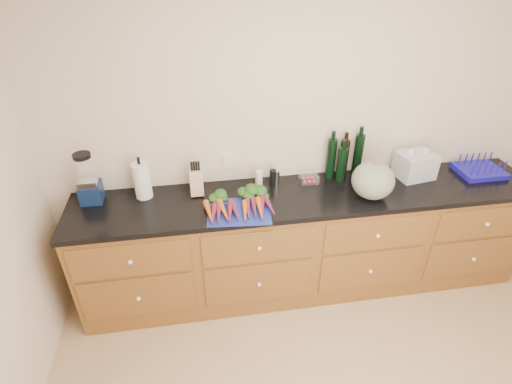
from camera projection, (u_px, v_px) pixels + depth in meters
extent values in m
cube|color=beige|center=(302.00, 133.00, 3.14)|extent=(4.10, 0.05, 2.60)
cube|color=brown|center=(306.00, 243.00, 3.33)|extent=(3.60, 0.60, 0.90)
cube|color=brown|center=(130.00, 261.00, 2.75)|extent=(0.82, 0.01, 0.28)
sphere|color=white|center=(130.00, 262.00, 2.74)|extent=(0.03, 0.03, 0.03)
cube|color=brown|center=(139.00, 297.00, 2.94)|extent=(0.82, 0.01, 0.38)
sphere|color=white|center=(138.00, 299.00, 2.93)|extent=(0.03, 0.03, 0.03)
cube|color=brown|center=(259.00, 247.00, 2.87)|extent=(0.82, 0.01, 0.28)
sphere|color=white|center=(259.00, 249.00, 2.86)|extent=(0.03, 0.03, 0.03)
cube|color=brown|center=(259.00, 283.00, 3.06)|extent=(0.82, 0.01, 0.38)
sphere|color=white|center=(259.00, 285.00, 3.05)|extent=(0.03, 0.03, 0.03)
cube|color=brown|center=(377.00, 235.00, 2.99)|extent=(0.82, 0.01, 0.28)
sphere|color=white|center=(378.00, 236.00, 2.98)|extent=(0.03, 0.03, 0.03)
cube|color=brown|center=(370.00, 270.00, 3.18)|extent=(0.82, 0.01, 0.38)
sphere|color=white|center=(371.00, 271.00, 3.17)|extent=(0.03, 0.03, 0.03)
cube|color=brown|center=(486.00, 223.00, 3.11)|extent=(0.82, 0.01, 0.28)
sphere|color=white|center=(488.00, 224.00, 3.10)|extent=(0.03, 0.03, 0.03)
cube|color=brown|center=(473.00, 258.00, 3.30)|extent=(0.82, 0.01, 0.38)
sphere|color=white|center=(474.00, 259.00, 3.29)|extent=(0.03, 0.03, 0.03)
cube|color=black|center=(310.00, 196.00, 3.08)|extent=(3.64, 0.62, 0.04)
cube|color=navy|center=(239.00, 211.00, 2.85)|extent=(0.48, 0.38, 0.01)
cone|color=orange|center=(209.00, 213.00, 2.79)|extent=(0.05, 0.22, 0.05)
cone|color=maroon|center=(214.00, 212.00, 2.80)|extent=(0.05, 0.22, 0.05)
cone|color=maroon|center=(219.00, 212.00, 2.80)|extent=(0.05, 0.22, 0.05)
cone|color=orange|center=(225.00, 211.00, 2.81)|extent=(0.05, 0.22, 0.05)
cone|color=maroon|center=(230.00, 211.00, 2.81)|extent=(0.05, 0.22, 0.05)
cone|color=maroon|center=(235.00, 210.00, 2.82)|extent=(0.05, 0.22, 0.05)
ellipsoid|color=#1D4918|center=(220.00, 197.00, 2.94)|extent=(0.22, 0.13, 0.07)
cone|color=orange|center=(244.00, 209.00, 2.82)|extent=(0.05, 0.22, 0.05)
cone|color=maroon|center=(249.00, 209.00, 2.83)|extent=(0.05, 0.22, 0.05)
cone|color=maroon|center=(254.00, 208.00, 2.83)|extent=(0.05, 0.22, 0.05)
cone|color=orange|center=(259.00, 208.00, 2.84)|extent=(0.05, 0.22, 0.05)
cone|color=maroon|center=(264.00, 208.00, 2.84)|extent=(0.05, 0.22, 0.05)
cone|color=maroon|center=(269.00, 207.00, 2.85)|extent=(0.05, 0.22, 0.05)
ellipsoid|color=#1D4918|center=(253.00, 194.00, 2.97)|extent=(0.22, 0.13, 0.07)
ellipsoid|color=slate|center=(373.00, 180.00, 2.96)|extent=(0.32, 0.32, 0.28)
cube|color=#0F2048|center=(91.00, 192.00, 2.94)|extent=(0.15, 0.15, 0.14)
cube|color=silver|center=(88.00, 183.00, 2.87)|extent=(0.14, 0.09, 0.05)
cylinder|color=white|center=(85.00, 170.00, 2.84)|extent=(0.12, 0.12, 0.20)
cylinder|color=black|center=(82.00, 156.00, 2.78)|extent=(0.12, 0.12, 0.03)
cylinder|color=white|center=(142.00, 181.00, 2.96)|extent=(0.12, 0.12, 0.28)
cube|color=tan|center=(197.00, 182.00, 3.02)|extent=(0.10, 0.10, 0.20)
cylinder|color=white|center=(259.00, 178.00, 3.13)|extent=(0.06, 0.06, 0.13)
cylinder|color=black|center=(273.00, 177.00, 3.15)|extent=(0.05, 0.05, 0.13)
cylinder|color=white|center=(276.00, 177.00, 3.15)|extent=(0.05, 0.05, 0.12)
cube|color=white|center=(309.00, 178.00, 3.20)|extent=(0.14, 0.11, 0.07)
cylinder|color=black|center=(331.00, 159.00, 3.19)|extent=(0.07, 0.07, 0.34)
cylinder|color=black|center=(344.00, 158.00, 3.22)|extent=(0.07, 0.07, 0.31)
cylinder|color=black|center=(358.00, 155.00, 3.21)|extent=(0.07, 0.07, 0.36)
cylinder|color=black|center=(341.00, 165.00, 3.15)|extent=(0.07, 0.07, 0.29)
cube|color=#1812A5|center=(479.00, 171.00, 3.32)|extent=(0.36, 0.29, 0.04)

